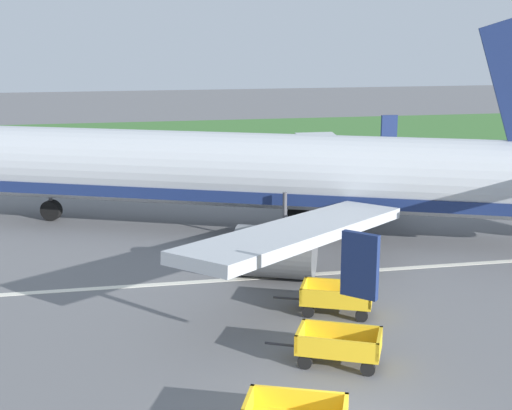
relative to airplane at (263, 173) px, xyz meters
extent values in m
cube|color=#3D7033|center=(-2.00, 32.76, -3.02)|extent=(220.00, 28.00, 0.06)
cube|color=silver|center=(-2.00, -6.79, -3.05)|extent=(120.00, 0.36, 0.01)
cylinder|color=#B2B7BC|center=(-0.95, 0.40, 0.10)|extent=(29.06, 15.13, 3.70)
cube|color=navy|center=(-0.95, 0.40, -0.92)|extent=(26.23, 13.79, 0.56)
cube|color=#B2B7BC|center=(-0.42, -8.90, -0.57)|extent=(11.03, 11.03, 1.35)
cube|color=navy|center=(-0.54, -15.90, 0.38)|extent=(0.92, 0.92, 1.90)
cylinder|color=slate|center=(-0.94, -6.98, -1.92)|extent=(3.77, 3.18, 2.10)
cube|color=#B2B7BC|center=(6.11, 6.48, -0.57)|extent=(2.83, 13.04, 1.35)
cube|color=navy|center=(11.07, 11.43, 0.38)|extent=(1.10, 0.22, 1.90)
cylinder|color=slate|center=(4.37, 5.52, -1.92)|extent=(3.77, 3.18, 2.10)
cylinder|color=#4C4C51|center=(-10.61, 4.51, -1.48)|extent=(0.20, 0.20, 2.04)
cylinder|color=black|center=(-10.61, 4.51, -2.50)|extent=(1.19, 0.84, 1.10)
cylinder|color=#4C4C51|center=(0.49, -2.60, -1.48)|extent=(0.20, 0.20, 2.04)
cylinder|color=black|center=(0.49, -2.60, -2.50)|extent=(1.19, 0.84, 1.10)
cylinder|color=#4C4C51|center=(2.21, 1.45, -1.48)|extent=(0.20, 0.20, 2.04)
cylinder|color=black|center=(2.21, 1.45, -2.50)|extent=(1.19, 0.84, 1.10)
cube|color=gold|center=(-2.90, -18.28, -2.26)|extent=(2.36, 1.02, 0.55)
cube|color=gold|center=(-4.25, -18.43, -2.26)|extent=(0.61, 1.34, 0.55)
cube|color=gold|center=(-0.79, -15.00, -2.57)|extent=(2.86, 2.33, 0.08)
cube|color=gold|center=(-1.07, -15.58, -2.26)|extent=(2.30, 1.15, 0.55)
cube|color=gold|center=(-0.51, -14.41, -2.26)|extent=(2.30, 1.15, 0.55)
cube|color=gold|center=(-1.88, -14.49, -2.26)|extent=(0.69, 1.31, 0.55)
cube|color=gold|center=(0.30, -15.51, -2.26)|extent=(0.69, 1.31, 0.55)
cylinder|color=#2D2D33|center=(-2.42, -14.23, -2.61)|extent=(0.94, 0.50, 0.08)
cylinder|color=black|center=(-1.88, -15.10, -2.83)|extent=(0.47, 0.33, 0.44)
cylinder|color=black|center=(-1.40, -14.09, -2.83)|extent=(0.47, 0.33, 0.44)
cylinder|color=black|center=(-0.18, -15.90, -2.83)|extent=(0.47, 0.33, 0.44)
cylinder|color=black|center=(0.30, -14.89, -2.83)|extent=(0.47, 0.33, 0.44)
cube|color=gold|center=(0.36, -11.11, -2.57)|extent=(2.85, 2.27, 0.08)
cube|color=gold|center=(0.11, -11.71, -2.26)|extent=(2.34, 1.07, 0.55)
cube|color=gold|center=(0.62, -10.51, -2.26)|extent=(2.34, 1.07, 0.55)
cube|color=gold|center=(-0.74, -10.64, -2.26)|extent=(0.64, 1.33, 0.55)
cube|color=gold|center=(1.47, -11.58, -2.26)|extent=(0.64, 1.33, 0.55)
cylinder|color=#2D2D33|center=(-1.29, -10.40, -2.61)|extent=(0.95, 0.47, 0.08)
cylinder|color=black|center=(-0.72, -11.26, -2.83)|extent=(0.47, 0.32, 0.44)
cylinder|color=black|center=(-0.28, -10.23, -2.83)|extent=(0.47, 0.32, 0.44)
cylinder|color=black|center=(1.00, -11.99, -2.83)|extent=(0.47, 0.32, 0.44)
cylinder|color=black|center=(1.44, -10.96, -2.83)|extent=(0.47, 0.32, 0.44)
camera|label=1|loc=(-7.23, -34.39, 6.81)|focal=50.80mm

